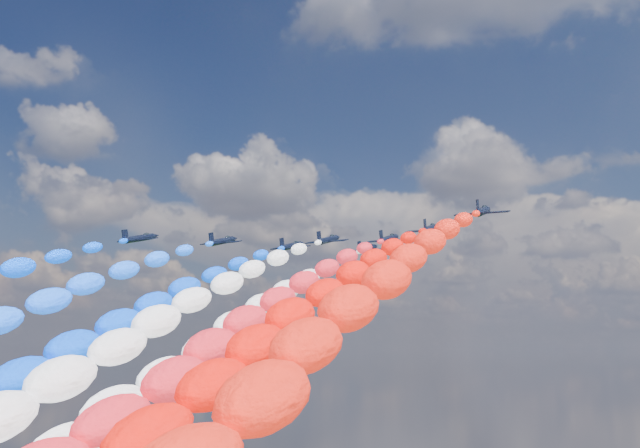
% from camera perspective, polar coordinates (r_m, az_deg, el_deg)
% --- Properties ---
extents(jet_0, '(8.78, 11.60, 4.87)m').
position_cam_1_polar(jet_0, '(143.97, -13.68, -1.08)').
color(jet_0, black).
extents(jet_1, '(8.16, 11.15, 4.87)m').
position_cam_1_polar(jet_1, '(144.76, -7.50, -1.31)').
color(jet_1, black).
extents(jet_2, '(8.58, 11.45, 4.87)m').
position_cam_1_polar(jet_2, '(150.46, -2.20, -1.70)').
color(jet_2, black).
extents(trail_2, '(6.10, 109.40, 46.56)m').
position_cam_1_polar(trail_2, '(102.27, -16.88, -9.58)').
color(trail_2, blue).
extents(jet_3, '(8.39, 11.32, 4.87)m').
position_cam_1_polar(jet_3, '(141.84, 0.61, -1.22)').
color(jet_3, black).
extents(trail_3, '(6.10, 109.40, 46.56)m').
position_cam_1_polar(trail_3, '(92.05, -14.03, -9.75)').
color(trail_3, white).
extents(jet_4, '(8.67, 11.52, 4.87)m').
position_cam_1_polar(jet_4, '(154.89, 3.64, -1.91)').
color(jet_4, black).
extents(trail_4, '(6.10, 109.40, 46.56)m').
position_cam_1_polar(trail_4, '(103.17, -7.73, -9.89)').
color(trail_4, silver).
extents(jet_5, '(8.39, 11.32, 4.87)m').
position_cam_1_polar(jet_5, '(141.18, 5.29, -1.14)').
color(jet_5, black).
extents(trail_5, '(6.10, 109.40, 46.56)m').
position_cam_1_polar(trail_5, '(88.74, -6.90, -9.98)').
color(trail_5, red).
extents(jet_6, '(8.73, 11.56, 4.87)m').
position_cam_1_polar(jet_6, '(130.17, 8.45, -0.37)').
color(jet_6, black).
extents(trail_6, '(6.10, 109.40, 46.56)m').
position_cam_1_polar(trail_6, '(76.29, -3.35, -10.11)').
color(trail_6, red).
extents(jet_7, '(8.51, 11.40, 4.87)m').
position_cam_1_polar(jet_7, '(115.05, 12.35, 0.96)').
color(jet_7, black).
extents(trail_7, '(6.10, 109.40, 46.56)m').
position_cam_1_polar(trail_7, '(59.55, 1.08, -10.29)').
color(trail_7, red).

